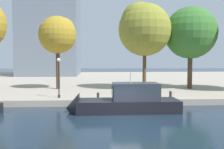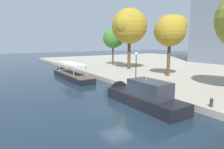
{
  "view_description": "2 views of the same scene",
  "coord_description": "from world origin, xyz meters",
  "px_view_note": "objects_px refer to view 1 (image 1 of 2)",
  "views": [
    {
      "loc": [
        -2.17,
        -19.4,
        4.79
      ],
      "look_at": [
        -0.92,
        4.61,
        3.3
      ],
      "focal_mm": 40.13,
      "sensor_mm": 36.0,
      "label": 1
    },
    {
      "loc": [
        14.64,
        -9.7,
        6.23
      ],
      "look_at": [
        -5.53,
        2.99,
        2.3
      ],
      "focal_mm": 31.39,
      "sensor_mm": 36.0,
      "label": 2
    }
  ],
  "objects_px": {
    "mooring_bollard_0": "(98,95)",
    "mooring_bollard_1": "(170,94)",
    "lamp_post": "(59,73)",
    "tree_3": "(59,34)",
    "motor_yacht_1": "(122,103)",
    "tree_4": "(191,33)",
    "tree_2": "(144,28)"
  },
  "relations": [
    {
      "from": "tree_3",
      "to": "motor_yacht_1",
      "type": "bearing_deg",
      "value": -59.41
    },
    {
      "from": "lamp_post",
      "to": "tree_3",
      "type": "bearing_deg",
      "value": 98.51
    },
    {
      "from": "motor_yacht_1",
      "to": "mooring_bollard_1",
      "type": "xyz_separation_m",
      "value": [
        5.48,
        3.41,
        0.28
      ]
    },
    {
      "from": "mooring_bollard_1",
      "to": "tree_4",
      "type": "xyz_separation_m",
      "value": [
        5.44,
        9.09,
        7.38
      ]
    },
    {
      "from": "lamp_post",
      "to": "motor_yacht_1",
      "type": "bearing_deg",
      "value": -35.53
    },
    {
      "from": "motor_yacht_1",
      "to": "mooring_bollard_1",
      "type": "height_order",
      "value": "motor_yacht_1"
    },
    {
      "from": "motor_yacht_1",
      "to": "tree_2",
      "type": "height_order",
      "value": "tree_2"
    },
    {
      "from": "tree_3",
      "to": "lamp_post",
      "type": "bearing_deg",
      "value": -81.49
    },
    {
      "from": "mooring_bollard_1",
      "to": "lamp_post",
      "type": "height_order",
      "value": "lamp_post"
    },
    {
      "from": "motor_yacht_1",
      "to": "mooring_bollard_0",
      "type": "xyz_separation_m",
      "value": [
        -2.14,
        3.42,
        0.23
      ]
    },
    {
      "from": "mooring_bollard_0",
      "to": "tree_2",
      "type": "xyz_separation_m",
      "value": [
        6.26,
        8.22,
        7.94
      ]
    },
    {
      "from": "motor_yacht_1",
      "to": "mooring_bollard_0",
      "type": "bearing_deg",
      "value": -58.5
    },
    {
      "from": "motor_yacht_1",
      "to": "mooring_bollard_1",
      "type": "bearing_deg",
      "value": -148.71
    },
    {
      "from": "mooring_bollard_0",
      "to": "lamp_post",
      "type": "relative_size",
      "value": 0.16
    },
    {
      "from": "motor_yacht_1",
      "to": "tree_4",
      "type": "xyz_separation_m",
      "value": [
        10.93,
        12.49,
        7.66
      ]
    },
    {
      "from": "tree_3",
      "to": "tree_4",
      "type": "distance_m",
      "value": 18.51
    },
    {
      "from": "mooring_bollard_0",
      "to": "mooring_bollard_1",
      "type": "relative_size",
      "value": 0.87
    },
    {
      "from": "lamp_post",
      "to": "tree_3",
      "type": "distance_m",
      "value": 9.75
    },
    {
      "from": "tree_2",
      "to": "tree_4",
      "type": "height_order",
      "value": "tree_2"
    },
    {
      "from": "tree_3",
      "to": "tree_2",
      "type": "bearing_deg",
      "value": -5.81
    },
    {
      "from": "mooring_bollard_0",
      "to": "mooring_bollard_1",
      "type": "xyz_separation_m",
      "value": [
        7.63,
        -0.02,
        0.06
      ]
    },
    {
      "from": "motor_yacht_1",
      "to": "tree_3",
      "type": "distance_m",
      "value": 16.66
    },
    {
      "from": "tree_4",
      "to": "tree_2",
      "type": "bearing_deg",
      "value": -172.87
    },
    {
      "from": "tree_2",
      "to": "lamp_post",
      "type": "bearing_deg",
      "value": -145.78
    },
    {
      "from": "lamp_post",
      "to": "tree_2",
      "type": "xyz_separation_m",
      "value": [
        10.46,
        7.11,
        5.69
      ]
    },
    {
      "from": "mooring_bollard_1",
      "to": "tree_4",
      "type": "height_order",
      "value": "tree_4"
    },
    {
      "from": "mooring_bollard_0",
      "to": "tree_3",
      "type": "xyz_separation_m",
      "value": [
        -5.44,
        9.41,
        7.21
      ]
    },
    {
      "from": "tree_4",
      "to": "motor_yacht_1",
      "type": "bearing_deg",
      "value": -131.17
    },
    {
      "from": "motor_yacht_1",
      "to": "tree_4",
      "type": "height_order",
      "value": "tree_4"
    },
    {
      "from": "tree_2",
      "to": "tree_4",
      "type": "bearing_deg",
      "value": 7.13
    },
    {
      "from": "mooring_bollard_1",
      "to": "tree_3",
      "type": "distance_m",
      "value": 17.63
    },
    {
      "from": "tree_2",
      "to": "mooring_bollard_1",
      "type": "bearing_deg",
      "value": -80.56
    }
  ]
}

